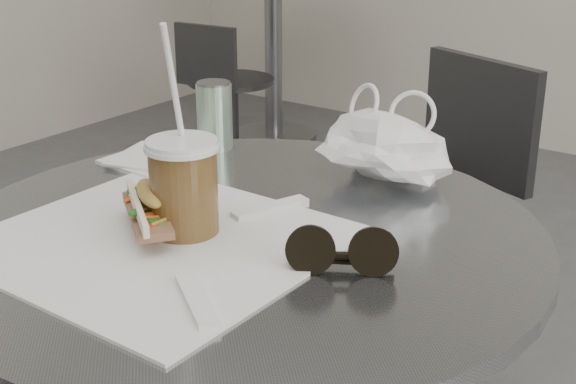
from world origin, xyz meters
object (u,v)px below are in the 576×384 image
Objects in this scene: chair_far at (422,250)px; drink_can at (215,115)px; banh_mi at (149,211)px; iced_coffee at (184,186)px; sunglasses at (342,254)px; bg_table at (273,41)px; bg_chair at (227,111)px.

chair_far is 0.75m from drink_can.
banh_mi is at bearing -62.64° from drink_can.
iced_coffee is 0.22m from sunglasses.
bg_table is 2.86m from sunglasses.
chair_far is at bearing 77.80° from sunglasses.
bg_table is 2.76m from iced_coffee.
bg_table is 2.82× the size of iced_coffee.
banh_mi is 0.05m from iced_coffee.
banh_mi reaches higher than bg_chair.
banh_mi is (1.52, -2.28, 0.31)m from bg_table.
sunglasses is at bearing -51.67° from bg_table.
iced_coffee is (0.03, 0.03, 0.03)m from banh_mi.
banh_mi is (1.34, -1.73, 0.48)m from bg_chair.
bg_chair is at bearing 128.89° from iced_coffee.
banh_mi is at bearing -139.97° from iced_coffee.
iced_coffee reaches higher than drink_can.
iced_coffee is at bearing -55.48° from drink_can.
iced_coffee is at bearing 76.77° from banh_mi.
bg_table is 2.76m from banh_mi.
iced_coffee is (0.10, -0.88, 0.45)m from chair_far.
bg_chair is 2.36m from sunglasses.
drink_can is at bearing 124.52° from iced_coffee.
drink_can is (-0.16, 0.31, 0.02)m from banh_mi.
sunglasses is (1.59, -1.68, 0.47)m from bg_chair.
sunglasses reaches higher than bg_chair.
bg_chair is (0.18, -0.55, -0.17)m from bg_table.
bg_chair is 5.49× the size of sunglasses.
chair_far is 1.00m from sunglasses.
bg_chair is at bearing -11.71° from chair_far.
chair_far is at bearing -43.32° from bg_table.
bg_table is 6.75× the size of drink_can.
drink_can is at bearing 101.80° from chair_far.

